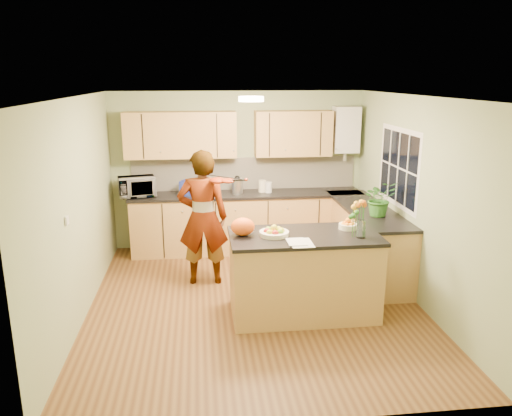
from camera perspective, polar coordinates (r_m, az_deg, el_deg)
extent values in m
plane|color=#543218|center=(6.31, -0.21, -10.71)|extent=(4.50, 4.50, 0.00)
cube|color=silver|center=(5.69, -0.24, 12.63)|extent=(4.00, 4.50, 0.02)
cube|color=#8E9F71|center=(8.07, -2.01, 4.33)|extent=(4.00, 0.02, 2.50)
cube|color=#8E9F71|center=(3.76, 3.63, -8.20)|extent=(4.00, 0.02, 2.50)
cube|color=#8E9F71|center=(6.00, -19.57, -0.21)|extent=(0.02, 4.50, 2.50)
cube|color=#8E9F71|center=(6.41, 17.85, 0.85)|extent=(0.02, 4.50, 2.50)
cube|color=#A27641|center=(7.97, -1.06, -1.71)|extent=(3.60, 0.60, 0.90)
cube|color=black|center=(7.84, -1.07, 1.57)|extent=(3.64, 0.62, 0.04)
cube|color=#A27641|center=(7.27, 12.48, -3.71)|extent=(0.60, 2.20, 0.90)
cube|color=black|center=(7.14, 12.61, -0.13)|extent=(0.62, 2.24, 0.04)
cube|color=beige|center=(8.07, -1.28, 3.98)|extent=(3.60, 0.02, 0.52)
cube|color=#A27641|center=(7.79, -8.63, 8.27)|extent=(1.70, 0.34, 0.70)
cube|color=#A27641|center=(7.92, 4.26, 8.50)|extent=(1.20, 0.34, 0.70)
cube|color=silver|center=(8.13, 10.22, 8.82)|extent=(0.40, 0.30, 0.72)
cylinder|color=silver|center=(8.18, 10.09, 6.04)|extent=(0.06, 0.06, 0.20)
cube|color=silver|center=(6.88, 15.98, 4.48)|extent=(0.01, 1.30, 1.05)
cube|color=black|center=(6.88, 15.95, 4.48)|extent=(0.01, 1.18, 0.92)
cube|color=silver|center=(5.42, -20.81, -1.34)|extent=(0.02, 0.09, 0.09)
cylinder|color=#FFEABF|center=(5.99, -0.56, 12.35)|extent=(0.30, 0.30, 0.06)
cylinder|color=silver|center=(5.99, -0.56, 12.64)|extent=(0.10, 0.10, 0.02)
cube|color=#A27641|center=(5.88, 5.44, -7.76)|extent=(1.66, 0.83, 0.94)
cube|color=black|center=(5.71, 5.56, -3.22)|extent=(1.71, 0.87, 0.04)
cylinder|color=beige|center=(5.63, 2.08, -2.92)|extent=(0.33, 0.33, 0.05)
cylinder|color=beige|center=(5.97, 10.45, -2.07)|extent=(0.22, 0.22, 0.06)
cylinder|color=silver|center=(5.66, 11.93, -2.32)|extent=(0.10, 0.10, 0.21)
ellipsoid|color=#ED5613|center=(5.62, -1.52, -2.14)|extent=(0.33, 0.31, 0.20)
cube|color=silver|center=(5.40, 5.19, -3.97)|extent=(0.24, 0.33, 0.01)
imported|color=tan|center=(6.63, -6.09, -1.12)|extent=(0.68, 0.46, 1.81)
imported|color=silver|center=(7.81, -13.45, 2.38)|extent=(0.61, 0.47, 0.30)
cube|color=navy|center=(7.76, -7.55, 2.30)|extent=(0.33, 0.30, 0.22)
cylinder|color=silver|center=(7.79, -2.16, 2.54)|extent=(0.18, 0.18, 0.24)
sphere|color=black|center=(7.76, -2.17, 3.72)|extent=(0.09, 0.09, 0.09)
cylinder|color=beige|center=(7.90, 0.73, 2.51)|extent=(0.15, 0.15, 0.19)
cylinder|color=silver|center=(7.86, 1.45, 2.38)|extent=(0.13, 0.13, 0.17)
imported|color=#2E6A23|center=(6.70, 13.96, 1.08)|extent=(0.45, 0.39, 0.47)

